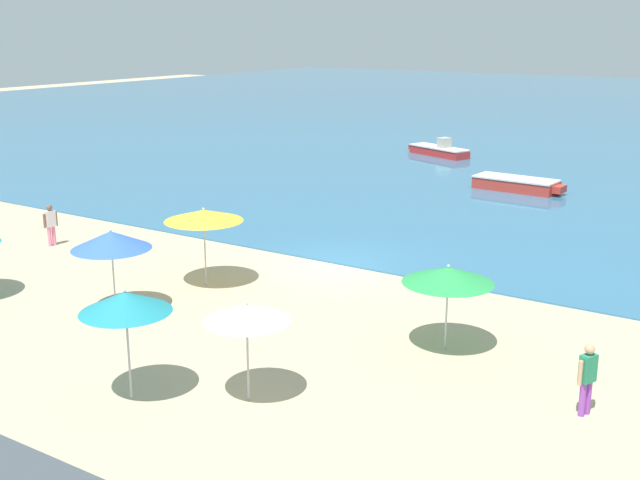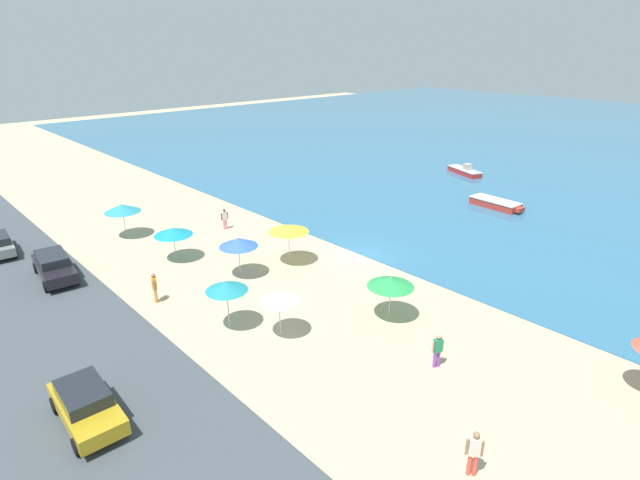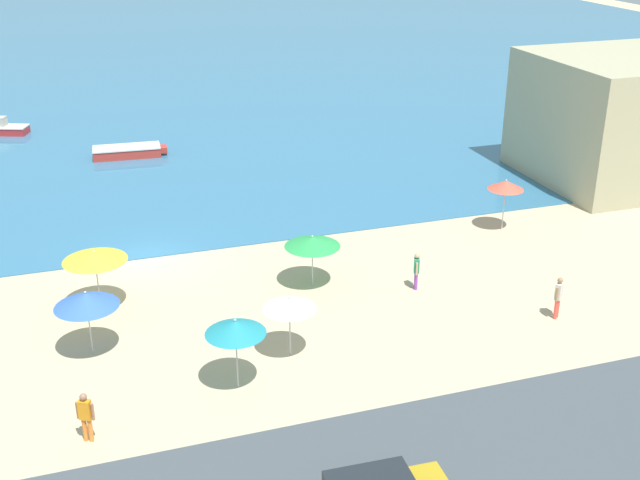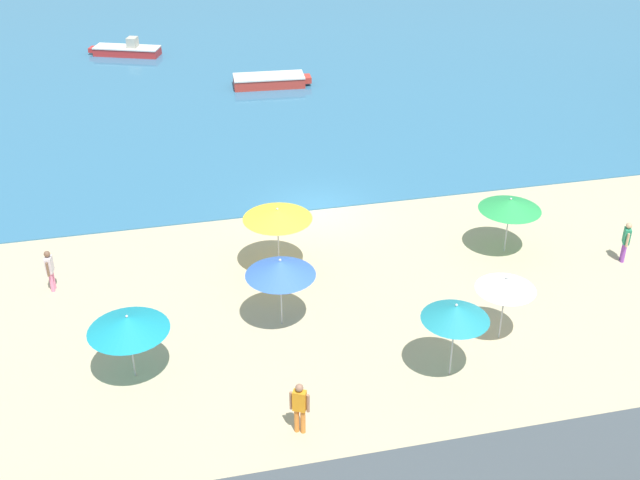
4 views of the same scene
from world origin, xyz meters
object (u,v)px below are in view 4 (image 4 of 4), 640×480
bather_3 (626,240)px  skiff_nearshore (270,81)px  bather_2 (50,269)px  beach_umbrella_3 (128,324)px  beach_umbrella_4 (506,284)px  beach_umbrella_1 (280,268)px  beach_umbrella_6 (277,214)px  beach_umbrella_7 (456,312)px  skiff_offshore (127,50)px  beach_umbrella_2 (510,205)px  bather_0 (300,406)px

bather_3 → skiff_nearshore: bearing=113.2°
bather_2 → bather_3: bearing=-7.6°
beach_umbrella_3 → beach_umbrella_4: 11.57m
beach_umbrella_1 → beach_umbrella_3: size_ratio=1.04×
beach_umbrella_1 → beach_umbrella_4: 7.11m
beach_umbrella_4 → beach_umbrella_6: size_ratio=0.91×
beach_umbrella_1 → skiff_nearshore: 23.62m
beach_umbrella_6 → bather_3: beach_umbrella_6 is taller
skiff_nearshore → beach_umbrella_1: bearing=-98.9°
beach_umbrella_7 → skiff_offshore: bearing=104.2°
beach_umbrella_4 → skiff_nearshore: 25.83m
beach_umbrella_2 → beach_umbrella_7: size_ratio=0.90×
beach_umbrella_1 → skiff_nearshore: size_ratio=0.55×
beach_umbrella_6 → beach_umbrella_7: bearing=-60.8°
skiff_offshore → bather_0: bearing=-83.9°
beach_umbrella_3 → bather_2: bearing=116.2°
bather_3 → skiff_nearshore: bather_3 is taller
beach_umbrella_4 → bather_2: beach_umbrella_4 is taller
beach_umbrella_2 → skiff_offshore: 31.69m
bather_3 → beach_umbrella_4: bearing=-152.3°
beach_umbrella_7 → beach_umbrella_6: bearing=119.2°
beach_umbrella_1 → beach_umbrella_3: beach_umbrella_1 is taller
beach_umbrella_6 → beach_umbrella_1: bearing=-98.8°
skiff_offshore → beach_umbrella_7: bearing=-75.8°
bather_0 → beach_umbrella_1: bearing=85.0°
beach_umbrella_2 → beach_umbrella_3: 14.66m
beach_umbrella_6 → beach_umbrella_7: beach_umbrella_7 is taller
beach_umbrella_6 → bather_2: bearing=176.9°
beach_umbrella_4 → skiff_offshore: beach_umbrella_4 is taller
beach_umbrella_2 → bather_0: (-9.62, -7.82, -1.07)m
bather_2 → skiff_nearshore: (11.17, 19.47, -0.51)m
beach_umbrella_3 → bather_2: (-2.67, 5.43, -1.04)m
beach_umbrella_2 → beach_umbrella_3: size_ratio=0.97×
beach_umbrella_4 → beach_umbrella_3: bearing=176.6°
beach_umbrella_7 → skiff_offshore: 36.18m
beach_umbrella_4 → bather_3: 7.38m
bather_0 → bather_3: bearing=24.4°
beach_umbrella_3 → beach_umbrella_4: (11.55, -0.69, 0.13)m
skiff_offshore → beach_umbrella_6: bearing=-80.1°
beach_umbrella_2 → beach_umbrella_4: bearing=-116.0°
beach_umbrella_7 → skiff_offshore: size_ratio=0.55×
beach_umbrella_6 → bather_0: beach_umbrella_6 is taller
beach_umbrella_6 → bather_0: (-0.97, -8.48, -1.36)m
beach_umbrella_2 → beach_umbrella_3: beach_umbrella_2 is taller
beach_umbrella_3 → skiff_offshore: 32.99m
bather_0 → skiff_offshore: 36.64m
beach_umbrella_4 → skiff_offshore: size_ratio=0.50×
beach_umbrella_3 → skiff_nearshore: 26.35m
beach_umbrella_1 → beach_umbrella_7: size_ratio=0.97×
beach_umbrella_3 → beach_umbrella_6: size_ratio=0.95×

